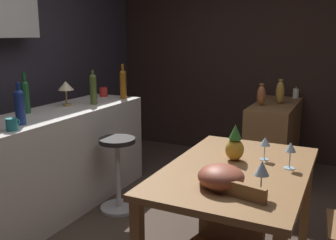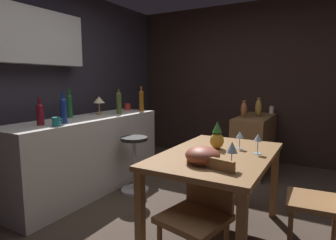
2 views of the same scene
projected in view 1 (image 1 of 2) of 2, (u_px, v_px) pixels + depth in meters
wall_side_right at (245, 55)px, 4.85m from camera, size 0.10×4.40×2.60m
dining_table at (237, 181)px, 2.39m from camera, size 1.32×0.85×0.74m
kitchen_counter at (53, 162)px, 3.36m from camera, size 2.10×0.60×0.90m
sideboard_cabinet at (274, 139)px, 4.24m from camera, size 1.10×0.44×0.82m
bar_stool at (118, 172)px, 3.37m from camera, size 0.34×0.34×0.67m
wine_glass_left at (291, 149)px, 2.34m from camera, size 0.07×0.07×0.17m
wine_glass_right at (262, 169)px, 1.93m from camera, size 0.08×0.08×0.19m
wine_glass_center at (265, 142)px, 2.50m from camera, size 0.07×0.07×0.16m
pineapple_centerpiece at (235, 145)px, 2.50m from camera, size 0.12×0.12×0.24m
fruit_bowl at (221, 176)px, 2.06m from camera, size 0.25×0.25×0.13m
wine_bottle_amber at (123, 83)px, 3.94m from camera, size 0.07×0.07×0.36m
wine_bottle_cobalt at (20, 105)px, 2.80m from camera, size 0.07×0.07×0.32m
wine_bottle_green at (26, 95)px, 3.21m from camera, size 0.06×0.06×0.35m
wine_bottle_olive at (93, 88)px, 3.62m from camera, size 0.07×0.07×0.33m
cup_red at (104, 92)px, 4.11m from camera, size 0.12×0.08×0.10m
cup_teal at (12, 124)px, 2.64m from camera, size 0.12×0.08×0.09m
counter_lamp at (66, 87)px, 3.53m from camera, size 0.15×0.15×0.23m
pillar_candle_tall at (296, 93)px, 4.50m from camera, size 0.07×0.07×0.14m
vase_copper at (261, 95)px, 4.00m from camera, size 0.09×0.09×0.24m
vase_brass at (280, 92)px, 4.10m from camera, size 0.09×0.09×0.27m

